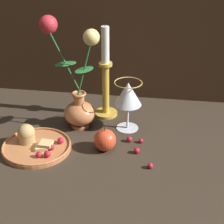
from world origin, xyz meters
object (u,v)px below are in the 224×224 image
Objects in this scene: plate_with_pastries at (35,144)px; apple_beside_vase at (105,140)px; vase at (76,93)px; candlestick at (106,81)px; wine_glass at (128,95)px.

apple_beside_vase is (0.21, 0.02, 0.02)m from plate_with_pastries.
candlestick is at bearing 47.68° from vase.
apple_beside_vase is (0.11, -0.13, -0.09)m from vase.
wine_glass is (0.26, 0.16, 0.10)m from plate_with_pastries.
plate_with_pastries is at bearing -126.90° from candlestick.
candlestick is (0.18, 0.24, 0.11)m from plate_with_pastries.
plate_with_pastries is 0.32m from candlestick.
vase reaches higher than apple_beside_vase.
vase is 0.12m from candlestick.
plate_with_pastries is 0.32m from wine_glass.
vase reaches higher than candlestick.
vase is 0.16m from wine_glass.
vase is at bearing -176.95° from wine_glass.
vase reaches higher than wine_glass.
wine_glass is at bearing 31.06° from plate_with_pastries.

